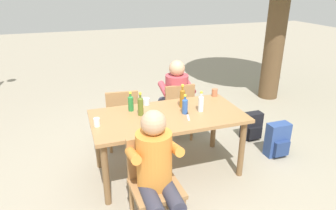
% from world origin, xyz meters
% --- Properties ---
extents(ground_plane, '(24.00, 24.00, 0.00)m').
position_xyz_m(ground_plane, '(0.00, 0.00, 0.00)').
color(ground_plane, gray).
extents(dining_table, '(1.73, 0.88, 0.76)m').
position_xyz_m(dining_table, '(0.00, 0.00, 0.67)').
color(dining_table, '#A37547').
rests_on(dining_table, ground_plane).
extents(chair_far_right, '(0.46, 0.46, 0.87)m').
position_xyz_m(chair_far_right, '(0.39, 0.74, 0.49)').
color(chair_far_right, '#A37547').
rests_on(chair_far_right, ground_plane).
extents(chair_near_left, '(0.46, 0.46, 0.87)m').
position_xyz_m(chair_near_left, '(-0.39, -0.74, 0.49)').
color(chair_near_left, '#A37547').
rests_on(chair_near_left, ground_plane).
extents(chair_far_left, '(0.49, 0.49, 0.87)m').
position_xyz_m(chair_far_left, '(-0.40, 0.74, 0.49)').
color(chair_far_left, '#A37547').
rests_on(chair_far_left, ground_plane).
extents(person_in_white_shirt, '(0.47, 0.61, 1.18)m').
position_xyz_m(person_in_white_shirt, '(0.39, 0.85, 0.66)').
color(person_in_white_shirt, '#B7424C').
rests_on(person_in_white_shirt, ground_plane).
extents(person_in_plaid_shirt, '(0.47, 0.61, 1.18)m').
position_xyz_m(person_in_plaid_shirt, '(-0.39, -0.85, 0.66)').
color(person_in_plaid_shirt, orange).
rests_on(person_in_plaid_shirt, ground_plane).
extents(bottle_olive, '(0.06, 0.06, 0.27)m').
position_xyz_m(bottle_olive, '(-0.30, 0.09, 0.88)').
color(bottle_olive, '#566623').
rests_on(bottle_olive, dining_table).
extents(bottle_green, '(0.06, 0.06, 0.23)m').
position_xyz_m(bottle_green, '(-0.37, 0.25, 0.86)').
color(bottle_green, '#287A38').
rests_on(bottle_green, dining_table).
extents(bottle_blue, '(0.06, 0.06, 0.23)m').
position_xyz_m(bottle_blue, '(0.19, -0.03, 0.86)').
color(bottle_blue, '#2D56A3').
rests_on(bottle_blue, dining_table).
extents(bottle_amber, '(0.06, 0.06, 0.29)m').
position_xyz_m(bottle_amber, '(0.24, 0.16, 0.88)').
color(bottle_amber, '#996019').
rests_on(bottle_amber, dining_table).
extents(bottle_clear, '(0.06, 0.06, 0.24)m').
position_xyz_m(bottle_clear, '(0.40, -0.03, 0.86)').
color(bottle_clear, white).
rests_on(bottle_clear, dining_table).
extents(cup_white, '(0.06, 0.06, 0.09)m').
position_xyz_m(cup_white, '(-0.80, -0.04, 0.80)').
color(cup_white, white).
rests_on(cup_white, dining_table).
extents(cup_glass, '(0.08, 0.08, 0.08)m').
position_xyz_m(cup_glass, '(-0.16, 0.37, 0.80)').
color(cup_glass, silver).
rests_on(cup_glass, dining_table).
extents(cup_terracotta, '(0.07, 0.07, 0.10)m').
position_xyz_m(cup_terracotta, '(0.78, 0.38, 0.81)').
color(cup_terracotta, '#BC6B47').
rests_on(cup_terracotta, dining_table).
extents(table_knife, '(0.09, 0.24, 0.01)m').
position_xyz_m(table_knife, '(0.20, -0.09, 0.76)').
color(table_knife, silver).
rests_on(table_knife, dining_table).
extents(backpack_by_near_side, '(0.29, 0.20, 0.41)m').
position_xyz_m(backpack_by_near_side, '(1.43, 0.39, 0.19)').
color(backpack_by_near_side, black).
rests_on(backpack_by_near_side, ground_plane).
extents(backpack_by_far_side, '(0.30, 0.21, 0.46)m').
position_xyz_m(backpack_by_far_side, '(1.49, -0.12, 0.22)').
color(backpack_by_far_side, '#2D4784').
rests_on(backpack_by_far_side, ground_plane).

